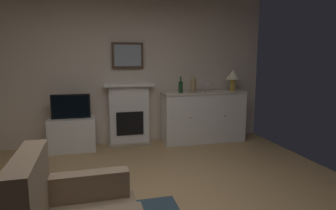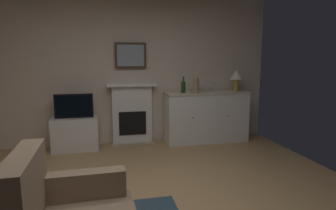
# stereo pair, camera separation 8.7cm
# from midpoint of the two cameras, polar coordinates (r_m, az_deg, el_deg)

# --- Properties ---
(wall_rear) EXTENTS (5.26, 0.06, 2.92)m
(wall_rear) POSITION_cam_midpoint_polar(r_m,az_deg,el_deg) (5.23, -7.63, 8.37)
(wall_rear) COLOR beige
(wall_rear) RESTS_ON ground_plane
(fireplace_unit) EXTENTS (0.87, 0.30, 1.10)m
(fireplace_unit) POSITION_cam_midpoint_polar(r_m,az_deg,el_deg) (5.20, -6.71, -1.73)
(fireplace_unit) COLOR white
(fireplace_unit) RESTS_ON ground_plane
(framed_picture) EXTENTS (0.55, 0.04, 0.45)m
(framed_picture) POSITION_cam_midpoint_polar(r_m,az_deg,el_deg) (5.15, -6.98, 9.76)
(framed_picture) COLOR #473323
(sideboard_cabinet) EXTENTS (1.54, 0.49, 0.93)m
(sideboard_cabinet) POSITION_cam_midpoint_polar(r_m,az_deg,el_deg) (5.35, 8.10, -2.34)
(sideboard_cabinet) COLOR white
(sideboard_cabinet) RESTS_ON ground_plane
(table_lamp) EXTENTS (0.26, 0.26, 0.40)m
(table_lamp) POSITION_cam_midpoint_polar(r_m,az_deg,el_deg) (5.49, 13.92, 5.59)
(table_lamp) COLOR #B79338
(table_lamp) RESTS_ON sideboard_cabinet
(wine_bottle) EXTENTS (0.08, 0.08, 0.29)m
(wine_bottle) POSITION_cam_midpoint_polar(r_m,az_deg,el_deg) (5.10, 3.57, 3.65)
(wine_bottle) COLOR #193F1E
(wine_bottle) RESTS_ON sideboard_cabinet
(wine_glass_left) EXTENTS (0.07, 0.07, 0.16)m
(wine_glass_left) POSITION_cam_midpoint_polar(r_m,az_deg,el_deg) (5.23, 7.52, 3.88)
(wine_glass_left) COLOR silver
(wine_glass_left) RESTS_ON sideboard_cabinet
(wine_glass_center) EXTENTS (0.07, 0.07, 0.16)m
(wine_glass_center) POSITION_cam_midpoint_polar(r_m,az_deg,el_deg) (5.30, 8.50, 3.93)
(wine_glass_center) COLOR silver
(wine_glass_center) RESTS_ON sideboard_cabinet
(wine_glass_right) EXTENTS (0.07, 0.07, 0.16)m
(wine_glass_right) POSITION_cam_midpoint_polar(r_m,az_deg,el_deg) (5.35, 9.57, 3.95)
(wine_glass_right) COLOR silver
(wine_glass_right) RESTS_ON sideboard_cabinet
(vase_decorative) EXTENTS (0.11, 0.11, 0.28)m
(vase_decorative) POSITION_cam_midpoint_polar(r_m,az_deg,el_deg) (5.14, 6.08, 4.02)
(vase_decorative) COLOR #9E7F5B
(vase_decorative) RESTS_ON sideboard_cabinet
(tv_cabinet) EXTENTS (0.75, 0.42, 0.55)m
(tv_cabinet) POSITION_cam_midpoint_polar(r_m,az_deg,el_deg) (5.10, -17.47, -5.44)
(tv_cabinet) COLOR white
(tv_cabinet) RESTS_ON ground_plane
(tv_set) EXTENTS (0.62, 0.07, 0.40)m
(tv_set) POSITION_cam_midpoint_polar(r_m,az_deg,el_deg) (4.98, -17.76, -0.18)
(tv_set) COLOR black
(tv_set) RESTS_ON tv_cabinet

